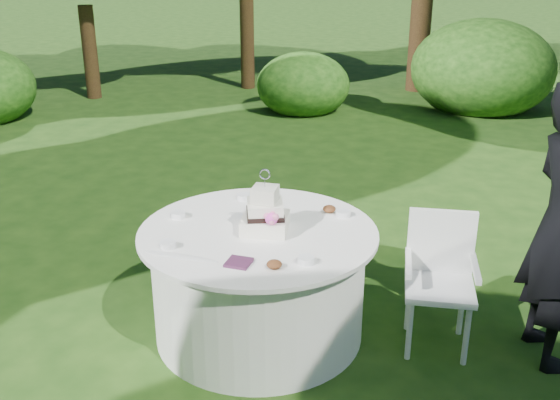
% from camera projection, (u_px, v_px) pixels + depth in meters
% --- Properties ---
extents(ground, '(80.00, 80.00, 0.00)m').
position_uv_depth(ground, '(259.00, 332.00, 4.52)').
color(ground, '#1B3C10').
rests_on(ground, ground).
extents(napkins, '(0.14, 0.14, 0.02)m').
position_uv_depth(napkins, '(239.00, 263.00, 3.80)').
color(napkins, '#421C38').
rests_on(napkins, table).
extents(feather_plume, '(0.48, 0.07, 0.01)m').
position_uv_depth(feather_plume, '(181.00, 257.00, 3.88)').
color(feather_plume, silver).
rests_on(feather_plume, table).
extents(table, '(1.56, 1.56, 0.77)m').
position_uv_depth(table, '(259.00, 282.00, 4.38)').
color(table, white).
rests_on(table, ground).
extents(cake, '(0.34, 0.34, 0.42)m').
position_uv_depth(cake, '(265.00, 214.00, 4.20)').
color(cake, white).
rests_on(cake, table).
extents(chair, '(0.50, 0.49, 0.90)m').
position_uv_depth(chair, '(440.00, 271.00, 4.25)').
color(chair, white).
rests_on(chair, ground).
extents(votives, '(1.16, 0.99, 0.04)m').
position_uv_depth(votives, '(248.00, 224.00, 4.28)').
color(votives, white).
rests_on(votives, table).
extents(petal_cups, '(0.19, 0.99, 0.05)m').
position_uv_depth(petal_cups, '(304.00, 234.00, 4.13)').
color(petal_cups, '#562D16').
rests_on(petal_cups, table).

